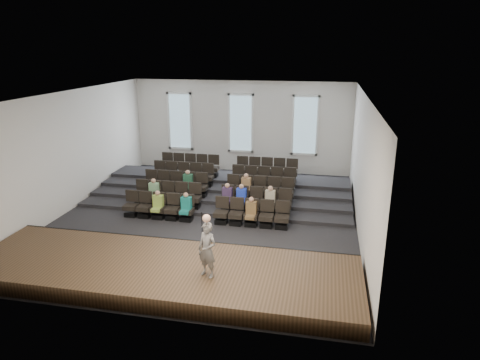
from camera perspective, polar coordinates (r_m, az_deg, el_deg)
ground at (r=17.85m, az=-4.30°, el=-4.85°), size 14.00×14.00×0.00m
ceiling at (r=16.61m, az=-4.70°, el=11.35°), size 12.00×14.00×0.02m
wall_back at (r=23.74m, az=0.13°, el=7.12°), size 12.00×0.04×5.00m
wall_front at (r=10.84m, az=-14.65°, el=-6.30°), size 12.00×0.04×5.00m
wall_left at (r=19.56m, az=-21.76°, el=3.62°), size 0.04×14.00×5.00m
wall_right at (r=16.50m, az=16.07°, el=1.80°), size 0.04×14.00×5.00m
stage at (r=13.40m, az=-10.31°, el=-11.94°), size 11.80×3.60×0.50m
stage_lip at (r=14.86m, az=-7.81°, el=-8.71°), size 11.80×0.06×0.52m
risers at (r=20.66m, az=-1.96°, el=-1.08°), size 11.80×4.80×0.60m
seating_rows at (r=19.01m, az=-3.11°, el=-1.22°), size 6.80×4.70×1.67m
windows at (r=23.63m, az=0.10°, el=7.57°), size 8.44×0.10×3.24m
audience at (r=17.83m, az=-3.62°, el=-2.07°), size 5.45×2.64×1.10m
speaker at (r=12.14m, az=-4.38°, el=-9.28°), size 0.70×0.59×1.62m
mic_stand at (r=13.49m, az=-5.03°, el=-8.24°), size 0.24×0.24×1.43m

